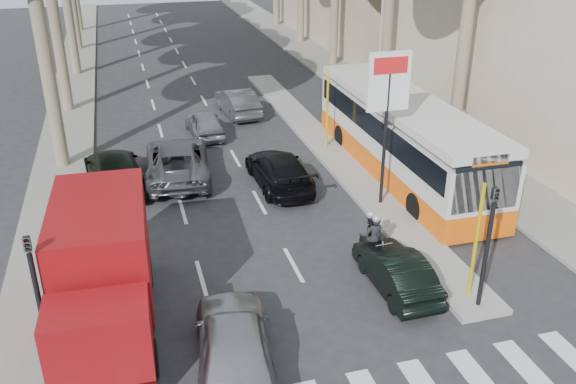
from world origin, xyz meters
name	(u,v)px	position (x,y,z in m)	size (l,w,h in m)	color
ground	(345,297)	(0.00, 0.00, 0.00)	(120.00, 120.00, 0.00)	#28282B
sidewalk_right	(334,68)	(8.60, 25.00, 0.06)	(3.20, 70.00, 0.12)	gray
median_left	(76,74)	(-8.00, 28.00, 0.06)	(2.40, 64.00, 0.12)	gray
traffic_island	(326,147)	(3.25, 11.00, 0.08)	(1.50, 26.00, 0.16)	gray
billboard	(387,108)	(3.25, 5.00, 3.70)	(1.50, 12.10, 5.60)	yellow
traffic_light_island	(490,228)	(3.25, -1.50, 2.49)	(0.16, 0.41, 3.60)	black
traffic_light_left	(35,282)	(-7.60, -1.00, 2.49)	(0.16, 0.41, 3.60)	black
silver_hatchback	(234,342)	(-3.50, -2.00, 0.74)	(1.75, 4.34, 1.48)	#9FA2A7
dark_hatchback	(396,271)	(1.52, 0.01, 0.59)	(1.24, 3.57, 1.18)	black
queue_car_a	(177,160)	(-3.50, 9.59, 0.74)	(2.44, 5.30, 1.47)	#55575D
queue_car_b	(279,170)	(0.19, 7.71, 0.67)	(1.87, 4.61, 1.34)	black
queue_car_c	(205,124)	(-1.71, 14.20, 0.61)	(1.43, 3.56, 1.21)	gray
queue_car_d	(237,102)	(0.42, 16.99, 0.68)	(1.44, 4.12, 1.36)	#4D4F55
queue_car_e	(114,170)	(-5.93, 9.29, 0.71)	(1.98, 4.88, 1.42)	black
red_truck	(102,268)	(-6.29, 0.52, 1.69)	(2.51, 6.07, 3.19)	black
city_bus	(402,135)	(5.19, 7.55, 1.66)	(2.66, 11.97, 3.15)	#F55F0D
motorcycle	(372,238)	(1.49, 1.69, 0.74)	(0.70, 1.91, 1.62)	black
pedestrian_near	(484,157)	(7.99, 5.99, 1.01)	(1.04, 0.51, 1.77)	#433550
pedestrian_far	(459,125)	(9.27, 10.01, 0.88)	(0.99, 0.44, 1.53)	#665D4C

